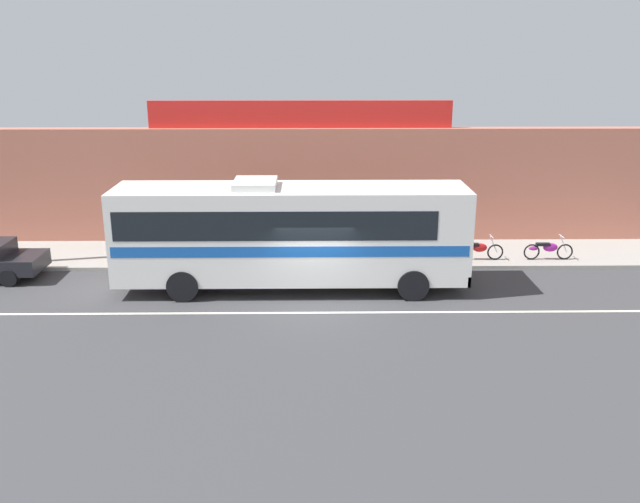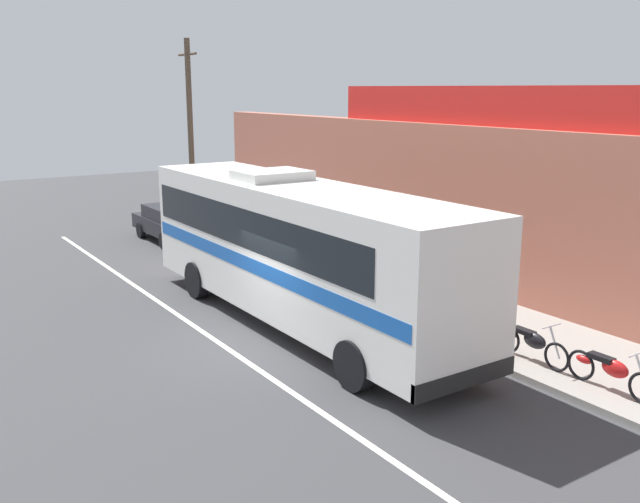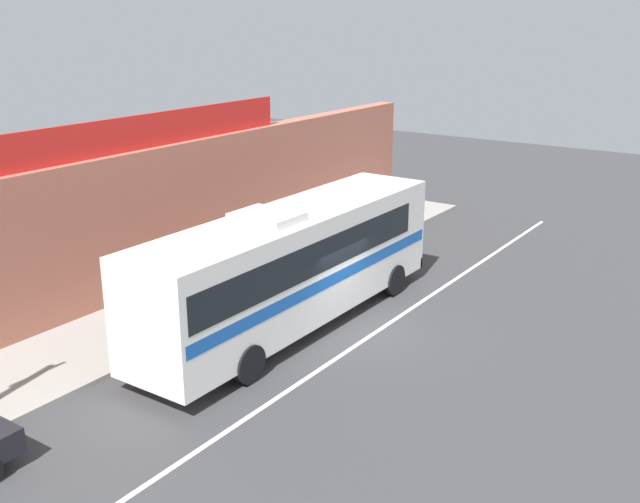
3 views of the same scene
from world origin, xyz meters
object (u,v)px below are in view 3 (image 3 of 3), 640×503
Objects in this scene: motorcycle_purple at (345,238)px; intercity_bus at (292,262)px; motorcycle_green at (380,222)px; motorcycle_blue at (319,250)px; pedestrian_by_curb at (247,260)px.

intercity_bus is at bearing -159.20° from motorcycle_purple.
motorcycle_green is 2.72m from motorcycle_purple.
motorcycle_green is (9.81, 2.70, -1.50)m from intercity_bus.
pedestrian_by_curb reaches higher than motorcycle_blue.
motorcycle_purple is at bearing -179.90° from motorcycle_green.
motorcycle_blue is at bearing 26.72° from intercity_bus.
pedestrian_by_curb is at bearing 174.18° from motorcycle_blue.
motorcycle_purple is 1.17× the size of pedestrian_by_curb.
motorcycle_purple is at bearing -3.33° from pedestrian_by_curb.
intercity_bus is 6.00× the size of motorcycle_purple.
motorcycle_green is at bearing 0.10° from motorcycle_purple.
pedestrian_by_curb reaches higher than motorcycle_purple.
motorcycle_green is 4.57m from motorcycle_blue.
intercity_bus reaches higher than motorcycle_purple.
intercity_bus is at bearing -164.61° from motorcycle_green.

